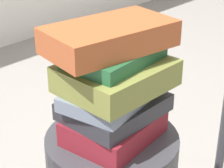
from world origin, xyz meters
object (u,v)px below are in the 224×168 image
Objects in this scene: book_olive at (116,76)px; book_rust at (110,36)px; book_maroon at (114,127)px; book_forest at (116,56)px; book_slate at (111,94)px; book_charcoal at (116,107)px.

book_rust is at bearing 111.33° from book_olive.
book_olive reaches higher than book_maroon.
book_forest is at bearing -41.32° from book_rust.
book_slate reaches higher than book_maroon.
book_rust is (0.00, 0.00, 0.15)m from book_slate.
book_maroon is 0.90× the size of book_olive.
book_forest is at bearing 16.54° from book_maroon.
book_slate is at bearing -98.81° from book_rust.
book_charcoal is 1.00× the size of book_slate.
book_olive is at bearing -60.03° from book_rust.
book_olive is 0.85× the size of book_rust.
book_maroon is 0.05m from book_charcoal.
book_charcoal is at bearing -47.57° from book_rust.
book_rust reaches higher than book_olive.
book_slate is at bearing 139.19° from book_charcoal.
book_forest is 0.76× the size of book_rust.
book_slate is at bearing 122.93° from book_olive.
book_forest is at bearing 74.86° from book_charcoal.
book_charcoal reaches higher than book_maroon.
book_rust is (-0.01, 0.01, 0.10)m from book_olive.
book_olive is at bearing -67.88° from book_slate.
book_forest is at bearing 69.53° from book_olive.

